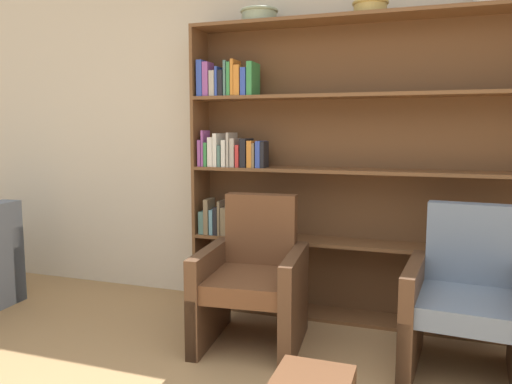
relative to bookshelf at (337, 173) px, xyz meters
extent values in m
cube|color=beige|center=(-0.11, 0.16, 0.31)|extent=(12.00, 0.06, 2.75)
cube|color=brown|center=(-1.07, -0.03, 0.01)|extent=(0.02, 0.30, 2.15)
cube|color=brown|center=(0.22, -0.03, 1.07)|extent=(2.54, 0.30, 0.03)
cube|color=brown|center=(0.22, -0.03, -1.05)|extent=(2.54, 0.30, 0.03)
cube|color=brown|center=(0.22, 0.12, 0.01)|extent=(2.54, 0.01, 2.15)
cube|color=#669EB2|center=(-1.02, -0.06, -0.91)|extent=(0.02, 0.19, 0.27)
cube|color=red|center=(-1.00, -0.08, -0.92)|extent=(0.02, 0.16, 0.25)
cube|color=#994C99|center=(-0.96, -0.10, -0.91)|extent=(0.03, 0.12, 0.26)
cube|color=#334CB2|center=(-0.91, -0.07, -0.93)|extent=(0.04, 0.18, 0.22)
cube|color=#4C756B|center=(-0.87, -0.07, -0.92)|extent=(0.04, 0.17, 0.24)
cube|color=white|center=(-0.84, -0.10, -0.90)|extent=(0.02, 0.13, 0.28)
cube|color=#7F6B4C|center=(-0.82, -0.07, -0.96)|extent=(0.03, 0.17, 0.17)
cube|color=white|center=(-0.77, -0.09, -0.94)|extent=(0.04, 0.14, 0.21)
cube|color=#994C99|center=(-0.74, -0.10, -0.93)|extent=(0.02, 0.13, 0.23)
cube|color=brown|center=(0.22, -0.03, -0.51)|extent=(2.54, 0.30, 0.02)
cube|color=#4C756B|center=(-1.01, -0.08, -0.41)|extent=(0.04, 0.16, 0.18)
cube|color=#7F6B4C|center=(-0.97, -0.09, -0.36)|extent=(0.04, 0.14, 0.27)
cube|color=#669EB2|center=(-0.93, -0.06, -0.40)|extent=(0.03, 0.20, 0.19)
cube|color=black|center=(-0.90, -0.09, -0.39)|extent=(0.03, 0.13, 0.21)
cube|color=#7F6B4C|center=(-0.87, -0.09, -0.36)|extent=(0.02, 0.15, 0.26)
cube|color=#7F6B4C|center=(-0.83, -0.09, -0.39)|extent=(0.04, 0.14, 0.21)
cube|color=#994C99|center=(-0.79, -0.07, -0.37)|extent=(0.02, 0.19, 0.24)
cube|color=red|center=(-0.75, -0.09, -0.39)|extent=(0.04, 0.13, 0.20)
cube|color=#4C756B|center=(-0.71, -0.06, -0.38)|extent=(0.02, 0.20, 0.23)
cube|color=#7F6B4C|center=(-0.67, -0.06, -0.37)|extent=(0.04, 0.19, 0.25)
cube|color=#994C99|center=(-0.63, -0.09, -0.38)|extent=(0.02, 0.14, 0.22)
cube|color=brown|center=(0.22, -0.03, 0.02)|extent=(2.54, 0.30, 0.02)
cube|color=#994C99|center=(-1.02, -0.09, 0.13)|extent=(0.02, 0.14, 0.20)
cube|color=#994C99|center=(-0.99, -0.09, 0.17)|extent=(0.02, 0.14, 0.27)
cube|color=#388C47|center=(-0.97, -0.08, 0.12)|extent=(0.02, 0.15, 0.18)
cube|color=white|center=(-0.93, -0.07, 0.14)|extent=(0.04, 0.18, 0.22)
cube|color=white|center=(-0.89, -0.07, 0.16)|extent=(0.03, 0.19, 0.25)
cube|color=#4C756B|center=(-0.86, -0.10, 0.11)|extent=(0.02, 0.12, 0.16)
cube|color=white|center=(-0.82, -0.06, 0.13)|extent=(0.03, 0.19, 0.20)
cube|color=#B2A899|center=(-0.79, -0.06, 0.16)|extent=(0.02, 0.19, 0.26)
cube|color=#B2A899|center=(-0.75, -0.07, 0.14)|extent=(0.03, 0.18, 0.21)
cube|color=red|center=(-0.71, -0.09, 0.11)|extent=(0.03, 0.15, 0.17)
cube|color=black|center=(-0.67, -0.06, 0.14)|extent=(0.04, 0.19, 0.21)
cube|color=orange|center=(-0.62, -0.10, 0.13)|extent=(0.04, 0.12, 0.20)
cube|color=#7F6B4C|center=(-0.59, -0.06, 0.12)|extent=(0.02, 0.19, 0.18)
cube|color=#334CB2|center=(-0.55, -0.07, 0.13)|extent=(0.04, 0.18, 0.19)
cube|color=black|center=(-0.52, -0.10, 0.13)|extent=(0.03, 0.13, 0.19)
cube|color=brown|center=(0.22, -0.03, 0.54)|extent=(2.54, 0.30, 0.02)
cube|color=#334CB2|center=(-1.01, -0.09, 0.69)|extent=(0.04, 0.13, 0.27)
cube|color=#994C99|center=(-0.96, -0.10, 0.68)|extent=(0.04, 0.12, 0.25)
cube|color=#B2A899|center=(-0.91, -0.06, 0.65)|extent=(0.04, 0.19, 0.19)
cube|color=#334CB2|center=(-0.88, -0.07, 0.66)|extent=(0.02, 0.18, 0.21)
cube|color=black|center=(-0.84, -0.06, 0.65)|extent=(0.04, 0.20, 0.19)
cube|color=#4C756B|center=(-0.81, -0.06, 0.68)|extent=(0.02, 0.20, 0.25)
cube|color=#388C47|center=(-0.78, -0.09, 0.68)|extent=(0.03, 0.14, 0.24)
cube|color=orange|center=(-0.75, -0.07, 0.69)|extent=(0.02, 0.17, 0.26)
cube|color=orange|center=(-0.72, -0.06, 0.67)|extent=(0.04, 0.19, 0.22)
cube|color=#334CB2|center=(-0.66, -0.08, 0.66)|extent=(0.04, 0.17, 0.20)
cube|color=#388C47|center=(-0.62, -0.06, 0.68)|extent=(0.04, 0.20, 0.24)
cylinder|color=gray|center=(-0.58, -0.03, 1.13)|extent=(0.25, 0.25, 0.09)
torus|color=gray|center=(-0.58, -0.03, 1.16)|extent=(0.28, 0.28, 0.02)
cylinder|color=tan|center=(0.21, -0.03, 1.12)|extent=(0.22, 0.22, 0.08)
torus|color=tan|center=(0.21, -0.03, 1.16)|extent=(0.24, 0.24, 0.02)
cube|color=brown|center=(-0.10, -0.96, -0.88)|extent=(0.08, 0.08, 0.38)
cube|color=brown|center=(-0.67, -1.01, -0.88)|extent=(0.08, 0.08, 0.38)
cube|color=brown|center=(-0.16, -0.35, -0.88)|extent=(0.08, 0.08, 0.38)
cube|color=brown|center=(-0.73, -0.40, -0.88)|extent=(0.08, 0.08, 0.38)
cube|color=brown|center=(-0.42, -0.68, -0.66)|extent=(0.53, 0.68, 0.12)
cube|color=brown|center=(-0.44, -0.40, -0.38)|extent=(0.49, 0.16, 0.51)
cube|color=brown|center=(-0.14, -0.66, -0.76)|extent=(0.14, 0.68, 0.62)
cube|color=brown|center=(-0.69, -0.71, -0.76)|extent=(0.14, 0.68, 0.62)
cube|color=brown|center=(0.54, -0.96, -0.88)|extent=(0.08, 0.08, 0.38)
cube|color=brown|center=(0.59, -0.35, -0.88)|extent=(0.08, 0.08, 0.38)
cube|color=slate|center=(0.85, -0.68, -0.66)|extent=(0.53, 0.68, 0.12)
cube|color=slate|center=(0.87, -0.40, -0.38)|extent=(0.49, 0.16, 0.51)
cube|color=brown|center=(0.57, -0.66, -0.76)|extent=(0.14, 0.68, 0.62)
cube|color=brown|center=(0.17, -1.51, -0.82)|extent=(0.35, 0.35, 0.06)
camera|label=1|loc=(0.62, -3.58, 0.31)|focal=35.00mm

